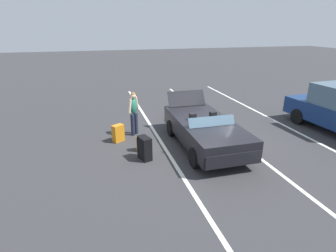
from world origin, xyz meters
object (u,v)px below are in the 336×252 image
Objects in this scene: convertible_car at (207,132)px; suitcase_medium_bright at (118,133)px; suitcase_small_carryon at (142,144)px; traveler_person at (134,111)px; suitcase_large_black at (145,148)px.

suitcase_medium_bright is at bearing -116.89° from convertible_car.
convertible_car reaches higher than suitcase_medium_bright.
suitcase_medium_bright is (-1.44, -2.80, -0.28)m from convertible_car.
traveler_person is at bearing 179.88° from suitcase_small_carryon.
traveler_person is (-1.50, 0.00, 0.68)m from suitcase_small_carryon.
convertible_car reaches higher than suitcase_large_black.
suitcase_large_black is 0.65m from suitcase_small_carryon.
convertible_car is 2.91m from traveler_person.
traveler_person is (-1.95, -2.13, 0.34)m from convertible_car.
convertible_car is at bearing 4.09° from traveler_person.
suitcase_large_black is at bearing -43.87° from traveler_person.
suitcase_small_carryon is 0.30× the size of traveler_person.
suitcase_large_black is at bearing -1.22° from suitcase_small_carryon.
convertible_car is at bearing 78.02° from suitcase_small_carryon.
suitcase_medium_bright is (-1.63, -0.66, -0.06)m from suitcase_large_black.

